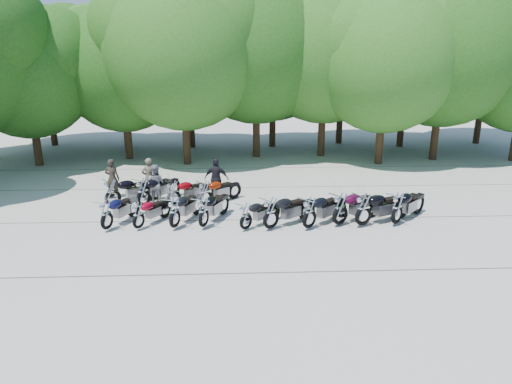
{
  "coord_description": "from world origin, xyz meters",
  "views": [
    {
      "loc": [
        -0.73,
        -14.87,
        5.93
      ],
      "look_at": [
        0.0,
        1.5,
        1.1
      ],
      "focal_mm": 32.0,
      "sensor_mm": 36.0,
      "label": 1
    }
  ],
  "objects_px": {
    "motorcycle_11": "(143,191)",
    "rider_2": "(217,179)",
    "motorcycle_9": "(397,207)",
    "motorcycle_4": "(246,215)",
    "rider_3": "(149,178)",
    "motorcycle_10": "(112,192)",
    "motorcycle_8": "(364,208)",
    "motorcycle_13": "(205,192)",
    "motorcycle_5": "(271,212)",
    "motorcycle_12": "(174,192)",
    "motorcycle_6": "(310,212)",
    "rider_1": "(155,184)",
    "motorcycle_3": "(203,211)",
    "motorcycle_7": "(341,208)",
    "motorcycle_2": "(174,211)",
    "motorcycle_0": "(106,214)",
    "rider_0": "(112,178)",
    "motorcycle_1": "(138,215)"
  },
  "relations": [
    {
      "from": "motorcycle_9",
      "to": "motorcycle_11",
      "type": "xyz_separation_m",
      "value": [
        -9.67,
        2.51,
        0.0
      ]
    },
    {
      "from": "motorcycle_6",
      "to": "rider_1",
      "type": "bearing_deg",
      "value": 18.71
    },
    {
      "from": "motorcycle_12",
      "to": "rider_1",
      "type": "relative_size",
      "value": 1.29
    },
    {
      "from": "motorcycle_8",
      "to": "motorcycle_9",
      "type": "distance_m",
      "value": 1.28
    },
    {
      "from": "motorcycle_5",
      "to": "motorcycle_12",
      "type": "xyz_separation_m",
      "value": [
        -3.82,
        2.97,
        -0.08
      ]
    },
    {
      "from": "motorcycle_9",
      "to": "rider_3",
      "type": "relative_size",
      "value": 1.41
    },
    {
      "from": "motorcycle_4",
      "to": "motorcycle_13",
      "type": "height_order",
      "value": "motorcycle_13"
    },
    {
      "from": "motorcycle_4",
      "to": "rider_3",
      "type": "xyz_separation_m",
      "value": [
        -4.15,
        4.32,
        0.31
      ]
    },
    {
      "from": "motorcycle_11",
      "to": "rider_1",
      "type": "xyz_separation_m",
      "value": [
        0.39,
        0.66,
        0.13
      ]
    },
    {
      "from": "motorcycle_0",
      "to": "motorcycle_5",
      "type": "distance_m",
      "value": 5.83
    },
    {
      "from": "motorcycle_7",
      "to": "motorcycle_9",
      "type": "height_order",
      "value": "motorcycle_7"
    },
    {
      "from": "motorcycle_0",
      "to": "rider_0",
      "type": "distance_m",
      "value": 4.14
    },
    {
      "from": "motorcycle_9",
      "to": "motorcycle_11",
      "type": "bearing_deg",
      "value": 31.23
    },
    {
      "from": "motorcycle_4",
      "to": "rider_3",
      "type": "height_order",
      "value": "rider_3"
    },
    {
      "from": "motorcycle_3",
      "to": "motorcycle_9",
      "type": "relative_size",
      "value": 0.95
    },
    {
      "from": "motorcycle_5",
      "to": "motorcycle_7",
      "type": "xyz_separation_m",
      "value": [
        2.55,
        0.28,
        0.03
      ]
    },
    {
      "from": "rider_0",
      "to": "rider_3",
      "type": "xyz_separation_m",
      "value": [
        1.58,
        0.06,
        0.01
      ]
    },
    {
      "from": "motorcycle_2",
      "to": "rider_0",
      "type": "distance_m",
      "value": 5.12
    },
    {
      "from": "motorcycle_12",
      "to": "rider_0",
      "type": "distance_m",
      "value": 3.1
    },
    {
      "from": "motorcycle_3",
      "to": "motorcycle_11",
      "type": "relative_size",
      "value": 0.95
    },
    {
      "from": "motorcycle_4",
      "to": "rider_2",
      "type": "bearing_deg",
      "value": -26.48
    },
    {
      "from": "motorcycle_10",
      "to": "rider_2",
      "type": "height_order",
      "value": "rider_2"
    },
    {
      "from": "rider_0",
      "to": "motorcycle_12",
      "type": "bearing_deg",
      "value": 164.66
    },
    {
      "from": "rider_1",
      "to": "motorcycle_3",
      "type": "bearing_deg",
      "value": 136.96
    },
    {
      "from": "motorcycle_6",
      "to": "rider_3",
      "type": "height_order",
      "value": "rider_3"
    },
    {
      "from": "motorcycle_11",
      "to": "motorcycle_13",
      "type": "xyz_separation_m",
      "value": [
        2.53,
        0.04,
        -0.08
      ]
    },
    {
      "from": "motorcycle_4",
      "to": "motorcycle_3",
      "type": "bearing_deg",
      "value": 35.61
    },
    {
      "from": "motorcycle_1",
      "to": "motorcycle_5",
      "type": "xyz_separation_m",
      "value": [
        4.72,
        -0.25,
        0.11
      ]
    },
    {
      "from": "motorcycle_2",
      "to": "motorcycle_9",
      "type": "relative_size",
      "value": 0.96
    },
    {
      "from": "motorcycle_4",
      "to": "motorcycle_13",
      "type": "bearing_deg",
      "value": -13.91
    },
    {
      "from": "motorcycle_10",
      "to": "motorcycle_1",
      "type": "bearing_deg",
      "value": 178.49
    },
    {
      "from": "motorcycle_4",
      "to": "rider_2",
      "type": "distance_m",
      "value": 4.08
    },
    {
      "from": "motorcycle_9",
      "to": "rider_1",
      "type": "relative_size",
      "value": 1.49
    },
    {
      "from": "motorcycle_5",
      "to": "rider_3",
      "type": "height_order",
      "value": "rider_3"
    },
    {
      "from": "motorcycle_2",
      "to": "rider_3",
      "type": "distance_m",
      "value": 4.37
    },
    {
      "from": "motorcycle_6",
      "to": "motorcycle_10",
      "type": "height_order",
      "value": "motorcycle_6"
    },
    {
      "from": "motorcycle_8",
      "to": "motorcycle_9",
      "type": "relative_size",
      "value": 1.03
    },
    {
      "from": "motorcycle_7",
      "to": "motorcycle_2",
      "type": "bearing_deg",
      "value": 57.05
    },
    {
      "from": "motorcycle_0",
      "to": "motorcycle_4",
      "type": "bearing_deg",
      "value": -160.68
    },
    {
      "from": "motorcycle_7",
      "to": "rider_3",
      "type": "distance_m",
      "value": 8.6
    },
    {
      "from": "motorcycle_3",
      "to": "motorcycle_10",
      "type": "xyz_separation_m",
      "value": [
        -3.88,
        2.58,
        0.01
      ]
    },
    {
      "from": "motorcycle_11",
      "to": "rider_2",
      "type": "xyz_separation_m",
      "value": [
        2.95,
        1.09,
        0.21
      ]
    },
    {
      "from": "rider_3",
      "to": "motorcycle_1",
      "type": "bearing_deg",
      "value": 75.05
    },
    {
      "from": "motorcycle_1",
      "to": "motorcycle_5",
      "type": "bearing_deg",
      "value": -152.3
    },
    {
      "from": "motorcycle_0",
      "to": "motorcycle_13",
      "type": "distance_m",
      "value": 4.24
    },
    {
      "from": "motorcycle_7",
      "to": "motorcycle_10",
      "type": "height_order",
      "value": "motorcycle_7"
    },
    {
      "from": "motorcycle_7",
      "to": "rider_1",
      "type": "height_order",
      "value": "rider_1"
    },
    {
      "from": "motorcycle_2",
      "to": "rider_3",
      "type": "xyz_separation_m",
      "value": [
        -1.61,
        4.06,
        0.21
      ]
    },
    {
      "from": "motorcycle_0",
      "to": "motorcycle_2",
      "type": "xyz_separation_m",
      "value": [
        2.39,
        0.06,
        0.04
      ]
    },
    {
      "from": "motorcycle_11",
      "to": "rider_3",
      "type": "distance_m",
      "value": 1.53
    }
  ]
}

